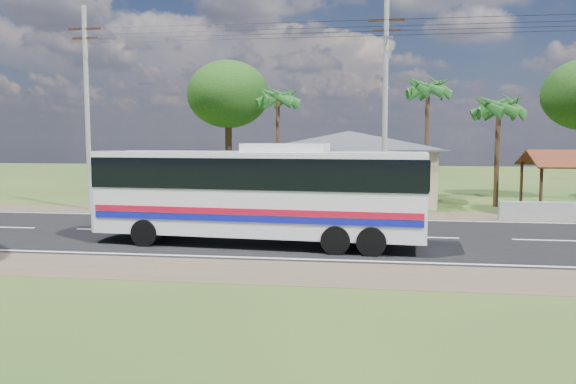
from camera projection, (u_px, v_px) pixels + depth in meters
name	position (u px, v px, depth m)	size (l,w,h in m)	color
ground	(313.00, 235.00, 22.81)	(120.00, 120.00, 0.00)	#29481A
road	(313.00, 235.00, 22.81)	(120.00, 16.00, 0.03)	black
house	(349.00, 159.00, 35.23)	(12.40, 10.00, 5.00)	tan
concrete_barrier	(576.00, 212.00, 26.62)	(7.00, 0.30, 0.90)	#9E9E99
utility_poles	(379.00, 102.00, 28.29)	(32.80, 2.22, 11.00)	#9E9E99
palm_near	(499.00, 107.00, 31.79)	(2.80, 2.80, 6.70)	#47301E
palm_mid	(428.00, 89.00, 36.58)	(2.80, 2.80, 8.20)	#47301E
palm_far	(278.00, 98.00, 38.51)	(2.80, 2.80, 7.70)	#47301E
tree_behind_house	(228.00, 95.00, 40.99)	(6.00, 6.00, 9.61)	#47301E
coach_bus	(259.00, 187.00, 20.51)	(12.20, 3.46, 3.74)	silver
motorcycle	(337.00, 205.00, 29.56)	(0.56, 1.60, 0.84)	black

